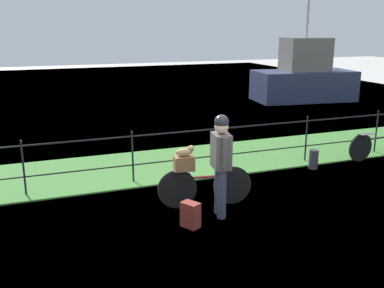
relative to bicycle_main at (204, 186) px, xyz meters
name	(u,v)px	position (x,y,z in m)	size (l,w,h in m)	color
ground_plane	(226,218)	(0.13, -0.61, -0.35)	(60.00, 60.00, 0.00)	beige
grass_strip	(168,164)	(0.13, 2.43, -0.34)	(27.00, 2.40, 0.03)	#478438
harbor_water	(99,100)	(0.13, 11.85, -0.35)	(30.00, 30.00, 0.00)	slate
iron_fence	(181,148)	(0.13, 1.56, 0.26)	(18.04, 0.04, 1.05)	black
bicycle_main	(204,186)	(0.00, 0.00, 0.00)	(1.62, 0.33, 0.67)	black
wooden_crate	(184,163)	(-0.34, 0.06, 0.44)	(0.33, 0.25, 0.24)	brown
terrier_dog	(185,151)	(-0.32, 0.05, 0.64)	(0.32, 0.18, 0.18)	tan
cyclist_person	(221,157)	(0.09, -0.47, 0.65)	(0.32, 0.53, 1.68)	#383D51
backpack_on_paving	(190,215)	(-0.51, -0.70, -0.15)	(0.28, 0.18, 0.40)	maroon
mooring_bollard	(313,159)	(3.00, 1.06, -0.15)	(0.20, 0.20, 0.42)	#38383D
bicycle_parked	(378,144)	(4.83, 1.16, -0.01)	(1.73, 0.19, 0.64)	black
moored_boat_near	(304,78)	(8.06, 8.87, 0.57)	(4.22, 2.37, 4.13)	#2D3856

